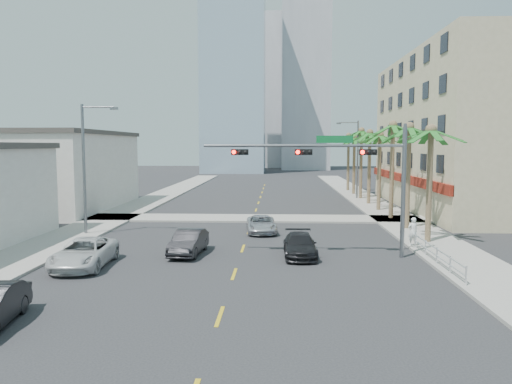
{
  "coord_description": "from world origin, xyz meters",
  "views": [
    {
      "loc": [
        2.1,
        -19.6,
        6.23
      ],
      "look_at": [
        0.82,
        9.37,
        3.5
      ],
      "focal_mm": 35.0,
      "sensor_mm": 36.0,
      "label": 1
    }
  ],
  "objects_px": {
    "traffic_signal_mast": "(345,166)",
    "car_lane_right": "(300,245)",
    "car_lane_center": "(261,224)",
    "car_parked_far": "(84,253)",
    "car_lane_left": "(189,242)",
    "pedestrian": "(413,231)"
  },
  "relations": [
    {
      "from": "car_lane_center",
      "to": "car_lane_right",
      "type": "bearing_deg",
      "value": -76.87
    },
    {
      "from": "car_lane_right",
      "to": "pedestrian",
      "type": "distance_m",
      "value": 7.46
    },
    {
      "from": "car_lane_left",
      "to": "car_lane_center",
      "type": "distance_m",
      "value": 8.25
    },
    {
      "from": "traffic_signal_mast",
      "to": "pedestrian",
      "type": "height_order",
      "value": "traffic_signal_mast"
    },
    {
      "from": "traffic_signal_mast",
      "to": "car_lane_center",
      "type": "height_order",
      "value": "traffic_signal_mast"
    },
    {
      "from": "car_lane_center",
      "to": "pedestrian",
      "type": "distance_m",
      "value": 10.56
    },
    {
      "from": "traffic_signal_mast",
      "to": "pedestrian",
      "type": "relative_size",
      "value": 6.45
    },
    {
      "from": "car_lane_right",
      "to": "pedestrian",
      "type": "relative_size",
      "value": 2.56
    },
    {
      "from": "traffic_signal_mast",
      "to": "car_lane_right",
      "type": "distance_m",
      "value": 5.05
    },
    {
      "from": "car_parked_far",
      "to": "pedestrian",
      "type": "xyz_separation_m",
      "value": [
        18.1,
        5.59,
        0.29
      ]
    },
    {
      "from": "car_parked_far",
      "to": "car_lane_center",
      "type": "distance_m",
      "value": 13.62
    },
    {
      "from": "traffic_signal_mast",
      "to": "car_parked_far",
      "type": "xyz_separation_m",
      "value": [
        -13.58,
        -2.87,
        -4.34
      ]
    },
    {
      "from": "car_parked_far",
      "to": "pedestrian",
      "type": "relative_size",
      "value": 3.02
    },
    {
      "from": "pedestrian",
      "to": "car_lane_left",
      "type": "bearing_deg",
      "value": -4.33
    },
    {
      "from": "pedestrian",
      "to": "car_lane_right",
      "type": "bearing_deg",
      "value": 6.5
    },
    {
      "from": "car_lane_right",
      "to": "pedestrian",
      "type": "height_order",
      "value": "pedestrian"
    },
    {
      "from": "car_lane_center",
      "to": "car_lane_right",
      "type": "distance_m",
      "value": 7.91
    },
    {
      "from": "car_parked_far",
      "to": "car_lane_left",
      "type": "height_order",
      "value": "car_parked_far"
    },
    {
      "from": "car_lane_right",
      "to": "pedestrian",
      "type": "xyz_separation_m",
      "value": [
        6.95,
        2.68,
        0.37
      ]
    },
    {
      "from": "car_parked_far",
      "to": "car_lane_left",
      "type": "distance_m",
      "value": 5.77
    },
    {
      "from": "traffic_signal_mast",
      "to": "car_lane_right",
      "type": "relative_size",
      "value": 2.52
    },
    {
      "from": "car_parked_far",
      "to": "pedestrian",
      "type": "distance_m",
      "value": 18.95
    }
  ]
}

